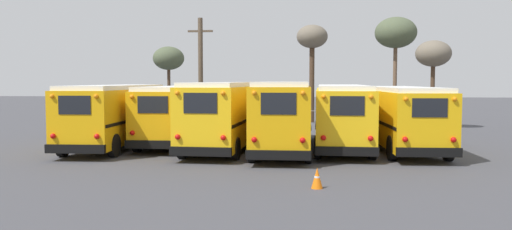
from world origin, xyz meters
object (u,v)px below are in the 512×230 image
at_px(school_bus_0, 118,113).
at_px(school_bus_2, 227,112).
at_px(bare_tree_3, 312,40).
at_px(traffic_cone, 317,178).
at_px(school_bus_1, 178,112).
at_px(bare_tree_2, 433,55).
at_px(utility_pole, 201,71).
at_px(bare_tree_0, 169,59).
at_px(bare_tree_1, 396,34).
at_px(school_bus_5, 402,115).
at_px(school_bus_3, 284,113).
at_px(school_bus_4, 341,113).

xyz_separation_m(school_bus_0, school_bus_2, (5.70, -0.13, 0.06)).
relative_size(bare_tree_3, traffic_cone, 12.02).
height_order(school_bus_0, school_bus_2, school_bus_2).
height_order(school_bus_0, traffic_cone, school_bus_0).
height_order(school_bus_1, bare_tree_2, bare_tree_2).
bearing_deg(bare_tree_2, utility_pole, -179.94).
bearing_deg(bare_tree_0, bare_tree_1, -12.20).
bearing_deg(school_bus_5, utility_pole, 138.37).
bearing_deg(school_bus_0, bare_tree_3, 57.14).
bearing_deg(school_bus_2, school_bus_5, 0.45).
bearing_deg(school_bus_0, school_bus_3, -4.59).
xyz_separation_m(school_bus_3, traffic_cone, (1.37, -8.65, -1.46)).
bearing_deg(school_bus_0, utility_pole, 78.74).
relative_size(school_bus_5, bare_tree_0, 1.54).
bearing_deg(school_bus_0, school_bus_5, -0.27).
distance_m(school_bus_0, bare_tree_0, 18.60).
xyz_separation_m(school_bus_1, utility_pole, (-0.72, 9.48, 2.36)).
relative_size(bare_tree_0, traffic_cone, 9.74).
height_order(school_bus_0, bare_tree_2, bare_tree_2).
relative_size(bare_tree_1, traffic_cone, 12.53).
bearing_deg(bare_tree_0, school_bus_0, -82.97).
bearing_deg(bare_tree_3, school_bus_2, -105.76).
height_order(bare_tree_2, traffic_cone, bare_tree_2).
distance_m(school_bus_1, school_bus_2, 3.16).
height_order(school_bus_2, bare_tree_2, bare_tree_2).
xyz_separation_m(school_bus_1, school_bus_5, (11.40, -1.29, 0.00)).
height_order(school_bus_0, school_bus_4, school_bus_4).
distance_m(school_bus_1, school_bus_4, 8.58).
bearing_deg(bare_tree_2, school_bus_2, -139.47).
bearing_deg(school_bus_2, bare_tree_1, 52.94).
bearing_deg(school_bus_1, bare_tree_0, 106.74).
xyz_separation_m(school_bus_2, bare_tree_3, (4.48, 15.89, 4.81)).
bearing_deg(bare_tree_0, bare_tree_3, -10.76).
distance_m(bare_tree_0, traffic_cone, 30.42).
height_order(school_bus_1, bare_tree_0, bare_tree_0).
bearing_deg(bare_tree_1, bare_tree_3, 164.99).
distance_m(school_bus_2, bare_tree_3, 17.20).
relative_size(school_bus_1, school_bus_5, 0.97).
height_order(school_bus_3, traffic_cone, school_bus_3).
relative_size(school_bus_0, bare_tree_2, 1.71).
bearing_deg(bare_tree_3, bare_tree_2, -31.58).
height_order(school_bus_5, traffic_cone, school_bus_5).
height_order(bare_tree_3, traffic_cone, bare_tree_3).
relative_size(school_bus_0, school_bus_3, 0.99).
distance_m(bare_tree_2, traffic_cone, 22.29).
bearing_deg(school_bus_1, bare_tree_2, 31.42).
distance_m(utility_pole, bare_tree_2, 16.29).
bearing_deg(bare_tree_0, school_bus_3, -60.17).
xyz_separation_m(bare_tree_3, traffic_cone, (-0.27, -25.09, -6.26)).
height_order(school_bus_2, bare_tree_0, bare_tree_0).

